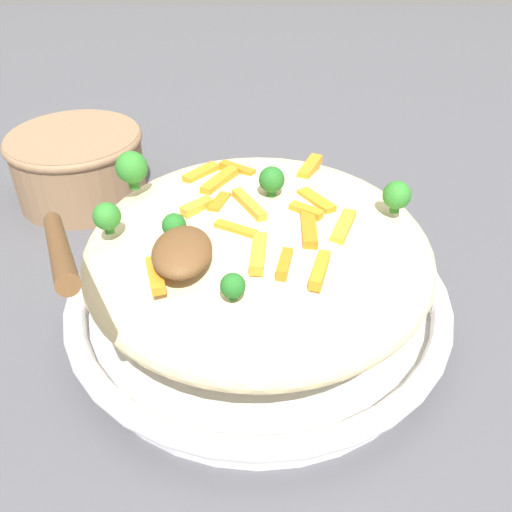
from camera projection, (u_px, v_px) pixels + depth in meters
The scene contains 27 objects.
ground_plane at pixel (256, 319), 0.48m from camera, with size 2.40×2.40×0.00m, color #4C4C51.
serving_bowl at pixel (256, 300), 0.47m from camera, with size 0.32×0.32×0.04m.
pasta_mound at pixel (256, 250), 0.44m from camera, with size 0.28×0.28×0.08m, color beige.
carrot_piece_0 at pixel (304, 211), 0.41m from camera, with size 0.03×0.01×0.01m, color orange.
carrot_piece_1 at pixel (247, 207), 0.41m from camera, with size 0.04×0.01×0.01m, color orange.
carrot_piece_2 at pixel (282, 264), 0.36m from camera, with size 0.03×0.01×0.01m, color orange.
carrot_piece_3 at pixel (308, 168), 0.47m from camera, with size 0.04×0.01×0.01m, color orange.
carrot_piece_4 at pixel (217, 181), 0.45m from camera, with size 0.04×0.01×0.01m, color orange.
carrot_piece_5 at pixel (233, 230), 0.39m from camera, with size 0.03×0.01×0.01m, color orange.
carrot_piece_6 at pixel (235, 169), 0.47m from camera, with size 0.03×0.01×0.01m, color orange.
carrot_piece_7 at pixel (194, 209), 0.41m from camera, with size 0.03×0.01×0.01m, color orange.
carrot_piece_8 at pixel (317, 270), 0.36m from camera, with size 0.04×0.01×0.01m, color orange.
carrot_piece_9 at pixel (314, 201), 0.42m from camera, with size 0.04×0.01×0.01m, color orange.
carrot_piece_10 at pixel (217, 203), 0.42m from camera, with size 0.03×0.01×0.01m, color orange.
carrot_piece_11 at pixel (199, 173), 0.47m from camera, with size 0.04×0.01×0.01m, color orange.
carrot_piece_12 at pixel (306, 229), 0.39m from camera, with size 0.04×0.01×0.01m, color orange.
carrot_piece_13 at pixel (249, 253), 0.37m from camera, with size 0.04×0.01×0.01m, color orange.
carrot_piece_14 at pixel (341, 226), 0.40m from camera, with size 0.04×0.01×0.01m, color orange.
carrot_piece_15 at pixel (153, 275), 0.36m from camera, with size 0.03×0.01×0.01m, color orange.
broccoli_floret_0 at pixel (130, 168), 0.44m from camera, with size 0.03×0.03×0.03m.
broccoli_floret_1 at pixel (104, 217), 0.39m from camera, with size 0.02×0.02×0.02m.
broccoli_floret_2 at pixel (172, 226), 0.38m from camera, with size 0.02×0.02×0.02m.
broccoli_floret_3 at pixel (230, 286), 0.34m from camera, with size 0.02×0.02×0.02m.
broccoli_floret_4 at pixel (394, 196), 0.42m from camera, with size 0.02×0.02×0.03m.
broccoli_floret_5 at pixel (269, 180), 0.42m from camera, with size 0.02×0.02×0.03m.
serving_spoon at pixel (138, 250), 0.35m from camera, with size 0.14×0.12×0.07m.
companion_bowl at pixel (77, 163), 0.63m from camera, with size 0.15×0.15×0.08m.
Camera 1 is at (0.35, 0.00, 0.33)m, focal length 38.27 mm.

